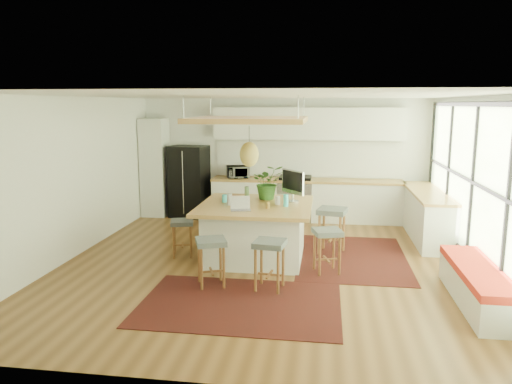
% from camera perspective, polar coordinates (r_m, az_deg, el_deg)
% --- Properties ---
extents(floor, '(7.00, 7.00, 0.00)m').
position_cam_1_polar(floor, '(8.02, 0.91, -8.43)').
color(floor, brown).
rests_on(floor, ground).
extents(ceiling, '(7.00, 7.00, 0.00)m').
position_cam_1_polar(ceiling, '(7.60, 0.97, 11.24)').
color(ceiling, white).
rests_on(ceiling, ground).
extents(wall_back, '(6.50, 0.00, 6.50)m').
position_cam_1_polar(wall_back, '(11.14, 3.24, 3.97)').
color(wall_back, white).
rests_on(wall_back, ground).
extents(wall_front, '(6.50, 0.00, 6.50)m').
position_cam_1_polar(wall_front, '(4.32, -5.00, -6.18)').
color(wall_front, white).
rests_on(wall_front, ground).
extents(wall_left, '(0.00, 7.00, 7.00)m').
position_cam_1_polar(wall_left, '(8.72, -20.77, 1.55)').
color(wall_left, white).
rests_on(wall_left, ground).
extents(wall_right, '(0.00, 7.00, 7.00)m').
position_cam_1_polar(wall_right, '(7.97, 24.80, 0.50)').
color(wall_right, white).
rests_on(wall_right, ground).
extents(window_wall, '(0.10, 6.20, 2.60)m').
position_cam_1_polar(window_wall, '(7.95, 24.62, 0.86)').
color(window_wall, black).
rests_on(window_wall, wall_right).
extents(pantry, '(0.55, 0.60, 2.25)m').
position_cam_1_polar(pantry, '(11.50, -11.75, 2.83)').
color(pantry, silver).
rests_on(pantry, floor).
extents(back_counter_base, '(4.20, 0.60, 0.88)m').
position_cam_1_polar(back_counter_base, '(10.93, 5.91, -1.02)').
color(back_counter_base, silver).
rests_on(back_counter_base, floor).
extents(back_counter_top, '(4.24, 0.64, 0.05)m').
position_cam_1_polar(back_counter_top, '(10.85, 5.96, 1.36)').
color(back_counter_top, '#A27639').
rests_on(back_counter_top, back_counter_base).
extents(backsplash, '(4.20, 0.02, 0.80)m').
position_cam_1_polar(backsplash, '(11.09, 6.07, 3.89)').
color(backsplash, white).
rests_on(backsplash, wall_back).
extents(upper_cabinets, '(4.20, 0.34, 0.70)m').
position_cam_1_polar(upper_cabinets, '(10.87, 6.11, 8.00)').
color(upper_cabinets, silver).
rests_on(upper_cabinets, wall_back).
extents(range, '(0.76, 0.62, 1.00)m').
position_cam_1_polar(range, '(10.93, 4.61, -0.68)').
color(range, '#A5A5AA').
rests_on(range, floor).
extents(right_counter_base, '(0.60, 2.50, 0.88)m').
position_cam_1_polar(right_counter_base, '(9.97, 19.44, -2.67)').
color(right_counter_base, silver).
rests_on(right_counter_base, floor).
extents(right_counter_top, '(0.64, 2.54, 0.05)m').
position_cam_1_polar(right_counter_top, '(9.88, 19.59, -0.07)').
color(right_counter_top, '#A27639').
rests_on(right_counter_top, right_counter_base).
extents(window_bench, '(0.52, 2.00, 0.50)m').
position_cam_1_polar(window_bench, '(7.03, 24.51, -9.97)').
color(window_bench, silver).
rests_on(window_bench, floor).
extents(ceiling_panel, '(1.86, 1.86, 0.80)m').
position_cam_1_polar(ceiling_panel, '(8.05, -0.81, 6.56)').
color(ceiling_panel, '#A27639').
rests_on(ceiling_panel, ceiling).
extents(rug_near, '(2.60, 1.80, 0.01)m').
position_cam_1_polar(rug_near, '(6.50, -1.89, -13.00)').
color(rug_near, black).
rests_on(rug_near, floor).
extents(rug_right, '(1.80, 2.60, 0.01)m').
position_cam_1_polar(rug_right, '(8.49, 11.21, -7.53)').
color(rug_right, black).
rests_on(rug_right, floor).
extents(fridge, '(0.89, 0.74, 1.64)m').
position_cam_1_polar(fridge, '(11.26, -7.87, 1.77)').
color(fridge, black).
rests_on(fridge, floor).
extents(island, '(1.85, 1.85, 0.93)m').
position_cam_1_polar(island, '(8.19, -0.03, -4.64)').
color(island, '#A27639').
rests_on(island, floor).
extents(stool_near_left, '(0.53, 0.53, 0.69)m').
position_cam_1_polar(stool_near_left, '(7.02, -5.27, -8.18)').
color(stool_near_left, '#474E4E').
rests_on(stool_near_left, floor).
extents(stool_near_right, '(0.47, 0.47, 0.71)m').
position_cam_1_polar(stool_near_right, '(6.86, 1.60, -8.58)').
color(stool_near_right, '#474E4E').
rests_on(stool_near_right, floor).
extents(stool_right_front, '(0.50, 0.50, 0.69)m').
position_cam_1_polar(stool_right_front, '(7.60, 8.32, -6.81)').
color(stool_right_front, '#474E4E').
rests_on(stool_right_front, floor).
extents(stool_right_back, '(0.56, 0.56, 0.80)m').
position_cam_1_polar(stool_right_back, '(8.60, 8.86, -4.79)').
color(stool_right_back, '#474E4E').
rests_on(stool_right_back, floor).
extents(stool_left_side, '(0.46, 0.46, 0.63)m').
position_cam_1_polar(stool_left_side, '(8.41, -8.63, -5.12)').
color(stool_left_side, '#474E4E').
rests_on(stool_left_side, floor).
extents(laptop, '(0.38, 0.40, 0.23)m').
position_cam_1_polar(laptop, '(7.58, -1.81, -1.32)').
color(laptop, '#A5A5AA').
rests_on(laptop, island).
extents(monitor, '(0.55, 0.59, 0.55)m').
position_cam_1_polar(monitor, '(8.28, 4.34, 0.64)').
color(monitor, '#A5A5AA').
rests_on(monitor, island).
extents(microwave, '(0.55, 0.41, 0.33)m').
position_cam_1_polar(microwave, '(10.99, -2.13, 2.52)').
color(microwave, '#A5A5AA').
rests_on(microwave, back_counter_top).
extents(island_plant, '(0.71, 0.75, 0.47)m').
position_cam_1_polar(island_plant, '(8.48, 1.39, 0.73)').
color(island_plant, '#1E4C19').
rests_on(island_plant, island).
extents(island_bowl, '(0.21, 0.21, 0.05)m').
position_cam_1_polar(island_bowl, '(8.50, -3.17, -0.71)').
color(island_bowl, silver).
rests_on(island_bowl, island).
extents(island_bottle_0, '(0.07, 0.07, 0.19)m').
position_cam_1_polar(island_bottle_0, '(8.25, -3.72, -0.55)').
color(island_bottle_0, '#3AD2E9').
rests_on(island_bottle_0, island).
extents(island_bottle_1, '(0.07, 0.07, 0.19)m').
position_cam_1_polar(island_bottle_1, '(7.98, -3.03, -0.91)').
color(island_bottle_1, silver).
rests_on(island_bottle_1, island).
extents(island_bottle_2, '(0.07, 0.07, 0.19)m').
position_cam_1_polar(island_bottle_2, '(7.74, 1.48, -1.26)').
color(island_bottle_2, olive).
rests_on(island_bottle_2, island).
extents(island_bottle_3, '(0.07, 0.07, 0.19)m').
position_cam_1_polar(island_bottle_3, '(8.07, 2.48, -0.79)').
color(island_bottle_3, silver).
rests_on(island_bottle_3, island).
extents(island_bottle_4, '(0.07, 0.07, 0.19)m').
position_cam_1_polar(island_bottle_4, '(8.33, -1.15, -0.42)').
color(island_bottle_4, '#547446').
rests_on(island_bottle_4, island).
extents(island_bottle_5, '(0.07, 0.07, 0.19)m').
position_cam_1_polar(island_bottle_5, '(7.91, 3.45, -1.02)').
color(island_bottle_5, '#3AD2E9').
rests_on(island_bottle_5, island).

